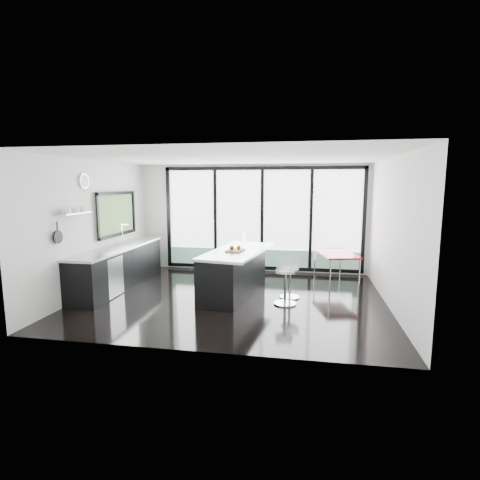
% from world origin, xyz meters
% --- Properties ---
extents(floor, '(6.00, 5.00, 0.00)m').
position_xyz_m(floor, '(0.00, 0.00, 0.00)').
color(floor, black).
rests_on(floor, ground).
extents(ceiling, '(6.00, 5.00, 0.00)m').
position_xyz_m(ceiling, '(0.00, 0.00, 2.80)').
color(ceiling, white).
rests_on(ceiling, wall_back).
extents(wall_back, '(6.00, 0.09, 2.80)m').
position_xyz_m(wall_back, '(0.27, 2.47, 1.27)').
color(wall_back, silver).
rests_on(wall_back, ground).
extents(wall_front, '(6.00, 0.00, 2.80)m').
position_xyz_m(wall_front, '(0.00, -2.50, 1.40)').
color(wall_front, silver).
rests_on(wall_front, ground).
extents(wall_left, '(0.26, 5.00, 2.80)m').
position_xyz_m(wall_left, '(-2.97, 0.27, 1.56)').
color(wall_left, silver).
rests_on(wall_left, ground).
extents(wall_right, '(0.00, 5.00, 2.80)m').
position_xyz_m(wall_right, '(3.00, 0.00, 1.40)').
color(wall_right, silver).
rests_on(wall_right, ground).
extents(counter_cabinets, '(0.69, 3.24, 1.36)m').
position_xyz_m(counter_cabinets, '(-2.67, 0.40, 0.46)').
color(counter_cabinets, black).
rests_on(counter_cabinets, floor).
extents(island, '(1.29, 2.43, 1.23)m').
position_xyz_m(island, '(-0.02, 0.29, 0.48)').
color(island, black).
rests_on(island, floor).
extents(bar_stool_near, '(0.48, 0.48, 0.68)m').
position_xyz_m(bar_stool_near, '(1.07, -0.22, 0.34)').
color(bar_stool_near, silver).
rests_on(bar_stool_near, floor).
extents(bar_stool_far, '(0.53, 0.53, 0.64)m').
position_xyz_m(bar_stool_far, '(1.14, 0.23, 0.32)').
color(bar_stool_far, silver).
rests_on(bar_stool_far, floor).
extents(red_table, '(1.06, 1.47, 0.71)m').
position_xyz_m(red_table, '(2.14, 1.64, 0.35)').
color(red_table, '#A70000').
rests_on(red_table, floor).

